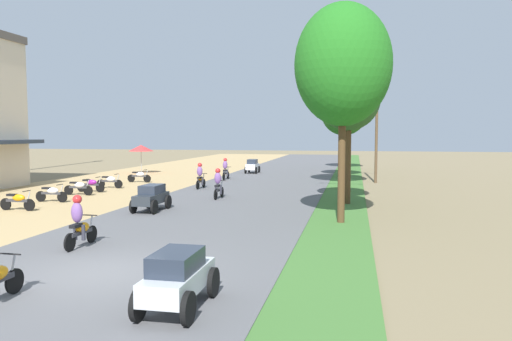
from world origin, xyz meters
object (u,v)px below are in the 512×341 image
Objects in this scene: parked_motorbike_seventh at (139,176)px; parked_motorbike_third at (52,193)px; utility_pole_near at (377,115)px; car_hatchback_white at (252,166)px; parked_motorbike_sixth at (110,181)px; median_tree_fourth at (344,114)px; motorbike_ahead_fourth at (200,176)px; car_sedan_silver at (178,277)px; median_tree_fifth at (348,107)px; motorbike_ahead_third at (218,184)px; median_tree_second at (349,99)px; parked_motorbike_second at (18,200)px; car_sedan_charcoal at (151,196)px; parked_motorbike_fourth at (79,187)px; streetlamp_near at (346,122)px; motorbike_ahead_second at (80,223)px; motorbike_ahead_fifth at (226,169)px; median_tree_nearest at (343,65)px; median_tree_third at (344,61)px; vendor_umbrella at (141,148)px; streetlamp_mid at (350,121)px; parked_motorbike_fifth at (91,184)px.

parked_motorbike_third is at bearing -90.17° from parked_motorbike_seventh.
utility_pole_near reaches higher than car_hatchback_white.
parked_motorbike_third and parked_motorbike_sixth have the same top height.
motorbike_ahead_fourth is at bearing -129.83° from median_tree_fourth.
parked_motorbike_seventh is 0.80× the size of car_sedan_silver.
median_tree_fifth is at bearing 49.09° from parked_motorbike_seventh.
median_tree_fourth reaches higher than motorbike_ahead_third.
parked_motorbike_second is at bearing -160.23° from median_tree_second.
median_tree_fourth is 3.08× the size of car_sedan_charcoal.
parked_motorbike_fourth is at bearing -179.11° from motorbike_ahead_third.
parked_motorbike_fourth is 0.25× the size of streetlamp_near.
utility_pole_near is (16.71, 16.77, 4.40)m from parked_motorbike_second.
parked_motorbike_seventh is 10.97m from motorbike_ahead_third.
parked_motorbike_third and parked_motorbike_seventh have the same top height.
motorbike_ahead_fourth is (5.86, 4.51, 0.30)m from parked_motorbike_fourth.
motorbike_ahead_fourth is (-1.38, 16.19, 0.00)m from motorbike_ahead_second.
parked_motorbike_seventh is 6.49m from motorbike_ahead_fifth.
median_tree_nearest reaches higher than parked_motorbike_sixth.
median_tree_third is 1.44× the size of streetlamp_near.
vendor_umbrella is 1.40× the size of motorbike_ahead_second.
vendor_umbrella is at bearing -165.81° from streetlamp_mid.
parked_motorbike_third is 0.26× the size of median_tree_second.
car_sedan_charcoal is (-8.17, -19.63, -4.46)m from median_tree_fourth.
parked_motorbike_sixth is 0.22× the size of median_tree_fifth.
parked_motorbike_seventh is 0.80× the size of car_sedan_charcoal.
streetlamp_mid is at bearing 85.11° from median_tree_fourth.
median_tree_third is at bearing -25.41° from motorbike_ahead_fifth.
car_sedan_charcoal reaches higher than parked_motorbike_second.
parked_motorbike_seventh is at bearing 161.47° from streetlamp_near.
vendor_umbrella is at bearing 111.12° from motorbike_ahead_second.
car_hatchback_white is 16.94m from motorbike_ahead_third.
streetlamp_near is 16.61m from motorbike_ahead_second.
parked_motorbike_sixth is 0.25× the size of streetlamp_near.
median_tree_third is at bearing -89.14° from median_tree_fourth.
median_tree_fourth is 4.59m from utility_pole_near.
utility_pole_near is 5.29× the size of motorbike_ahead_second.
median_tree_second is 3.86× the size of motorbike_ahead_second.
median_tree_nearest reaches higher than streetlamp_mid.
median_tree_fourth is (14.66, 15.06, 4.64)m from parked_motorbike_fourth.
parked_motorbike_second is 0.80× the size of car_sedan_silver.
streetlamp_near reaches higher than parked_motorbike_sixth.
median_tree_third is (14.55, -0.98, 7.62)m from parked_motorbike_seventh.
parked_motorbike_third is 8.64m from motorbike_ahead_third.
streetlamp_mid reaches higher than car_sedan_silver.
parked_motorbike_fifth is 0.80× the size of car_sedan_silver.
parked_motorbike_second is 9.18m from motorbike_ahead_second.
parked_motorbike_fourth is (-0.36, 5.62, 0.00)m from parked_motorbike_second.
parked_motorbike_seventh is (-0.13, 13.16, 0.00)m from parked_motorbike_second.
median_tree_third is 5.78× the size of motorbike_ahead_fifth.
parked_motorbike_fourth is 20.86m from utility_pole_near.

